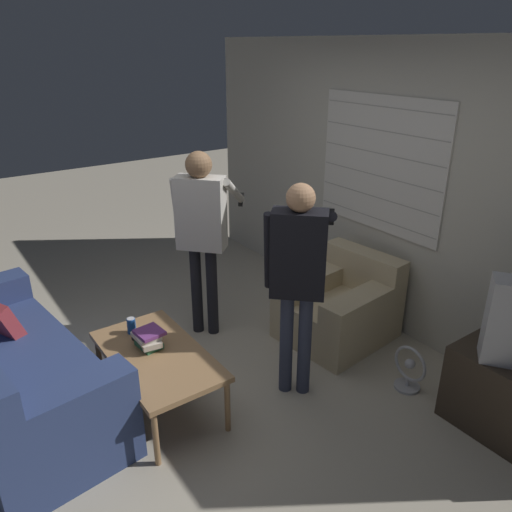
{
  "coord_description": "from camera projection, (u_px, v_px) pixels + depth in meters",
  "views": [
    {
      "loc": [
        2.87,
        -1.43,
        2.49
      ],
      "look_at": [
        0.04,
        0.58,
        1.0
      ],
      "focal_mm": 35.0,
      "sensor_mm": 36.0,
      "label": 1
    }
  ],
  "objects": [
    {
      "name": "book_stack",
      "position": [
        149.0,
        339.0,
        3.59
      ],
      "size": [
        0.23,
        0.2,
        0.13
      ],
      "color": "#33754C",
      "rests_on": "coffee_table"
    },
    {
      "name": "armchair_beige",
      "position": [
        341.0,
        306.0,
        4.52
      ],
      "size": [
        0.9,
        0.99,
        0.75
      ],
      "rotation": [
        0.0,
        0.0,
        3.25
      ],
      "color": "#C6B289",
      "rests_on": "ground_plane"
    },
    {
      "name": "ground_plane",
      "position": [
        193.0,
        389.0,
        3.9
      ],
      "size": [
        16.0,
        16.0,
        0.0
      ],
      "primitive_type": "plane",
      "color": "#B2A893"
    },
    {
      "name": "person_left_standing",
      "position": [
        202.0,
        223.0,
        4.27
      ],
      "size": [
        0.5,
        0.79,
        1.69
      ],
      "rotation": [
        0.0,
        0.0,
        0.74
      ],
      "color": "black",
      "rests_on": "ground_plane"
    },
    {
      "name": "wall_back",
      "position": [
        385.0,
        189.0,
        4.47
      ],
      "size": [
        5.2,
        0.08,
        2.55
      ],
      "color": "#BCB7A8",
      "rests_on": "ground_plane"
    },
    {
      "name": "spare_remote",
      "position": [
        140.0,
        336.0,
        3.73
      ],
      "size": [
        0.07,
        0.14,
        0.02
      ],
      "rotation": [
        0.0,
        0.0,
        0.22
      ],
      "color": "black",
      "rests_on": "coffee_table"
    },
    {
      "name": "person_right_standing",
      "position": [
        298.0,
        267.0,
        3.5
      ],
      "size": [
        0.5,
        0.79,
        1.65
      ],
      "rotation": [
        0.0,
        0.0,
        0.8
      ],
      "color": "#33384C",
      "rests_on": "ground_plane"
    },
    {
      "name": "floor_fan",
      "position": [
        409.0,
        369.0,
        3.85
      ],
      "size": [
        0.29,
        0.2,
        0.37
      ],
      "color": "#A8A8AD",
      "rests_on": "ground_plane"
    },
    {
      "name": "soda_can",
      "position": [
        131.0,
        326.0,
        3.78
      ],
      "size": [
        0.07,
        0.07,
        0.13
      ],
      "color": "#194C9E",
      "rests_on": "coffee_table"
    },
    {
      "name": "coffee_table",
      "position": [
        157.0,
        358.0,
        3.57
      ],
      "size": [
        1.11,
        0.61,
        0.45
      ],
      "color": "#9E754C",
      "rests_on": "ground_plane"
    },
    {
      "name": "couch_blue",
      "position": [
        9.0,
        374.0,
        3.53
      ],
      "size": [
        2.12,
        1.11,
        0.87
      ],
      "rotation": [
        0.0,
        0.0,
        0.13
      ],
      "color": "navy",
      "rests_on": "ground_plane"
    }
  ]
}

